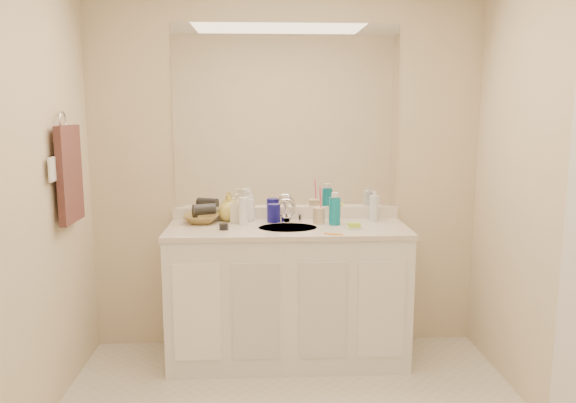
# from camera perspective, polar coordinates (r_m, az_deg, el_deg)

# --- Properties ---
(wall_back) EXTENTS (2.60, 0.02, 2.40)m
(wall_back) POSITION_cam_1_polar(r_m,az_deg,el_deg) (3.77, -0.22, 3.07)
(wall_back) COLOR beige
(wall_back) RESTS_ON floor
(wall_front) EXTENTS (2.60, 0.02, 2.40)m
(wall_front) POSITION_cam_1_polar(r_m,az_deg,el_deg) (1.23, 4.87, -10.77)
(wall_front) COLOR beige
(wall_front) RESTS_ON floor
(vanity_cabinet) EXTENTS (1.50, 0.55, 0.85)m
(vanity_cabinet) POSITION_cam_1_polar(r_m,az_deg,el_deg) (3.67, -0.04, -9.54)
(vanity_cabinet) COLOR white
(vanity_cabinet) RESTS_ON floor
(countertop) EXTENTS (1.52, 0.57, 0.03)m
(countertop) POSITION_cam_1_polar(r_m,az_deg,el_deg) (3.55, -0.04, -2.81)
(countertop) COLOR beige
(countertop) RESTS_ON vanity_cabinet
(backsplash) EXTENTS (1.52, 0.03, 0.08)m
(backsplash) POSITION_cam_1_polar(r_m,az_deg,el_deg) (3.79, -0.21, -1.16)
(backsplash) COLOR white
(backsplash) RESTS_ON countertop
(sink_basin) EXTENTS (0.37, 0.37, 0.02)m
(sink_basin) POSITION_cam_1_polar(r_m,az_deg,el_deg) (3.53, -0.02, -2.83)
(sink_basin) COLOR beige
(sink_basin) RESTS_ON countertop
(faucet) EXTENTS (0.02, 0.02, 0.11)m
(faucet) POSITION_cam_1_polar(r_m,az_deg,el_deg) (3.69, -0.15, -1.22)
(faucet) COLOR silver
(faucet) RESTS_ON countertop
(mirror) EXTENTS (1.48, 0.01, 1.20)m
(mirror) POSITION_cam_1_polar(r_m,az_deg,el_deg) (3.74, -0.22, 8.55)
(mirror) COLOR white
(mirror) RESTS_ON wall_back
(blue_mug) EXTENTS (0.10, 0.10, 0.12)m
(blue_mug) POSITION_cam_1_polar(r_m,az_deg,el_deg) (3.68, -1.47, -1.17)
(blue_mug) COLOR navy
(blue_mug) RESTS_ON countertop
(tan_cup) EXTENTS (0.09, 0.09, 0.10)m
(tan_cup) POSITION_cam_1_polar(r_m,az_deg,el_deg) (3.64, 3.15, -1.44)
(tan_cup) COLOR beige
(tan_cup) RESTS_ON countertop
(toothbrush) EXTENTS (0.02, 0.04, 0.19)m
(toothbrush) POSITION_cam_1_polar(r_m,az_deg,el_deg) (3.63, 3.32, 0.09)
(toothbrush) COLOR #EC3E74
(toothbrush) RESTS_ON tan_cup
(mouthwash_bottle) EXTENTS (0.08, 0.08, 0.18)m
(mouthwash_bottle) POSITION_cam_1_polar(r_m,az_deg,el_deg) (3.61, 4.77, -0.98)
(mouthwash_bottle) COLOR #0C7D93
(mouthwash_bottle) RESTS_ON countertop
(clear_pump_bottle) EXTENTS (0.07, 0.07, 0.17)m
(clear_pump_bottle) POSITION_cam_1_polar(r_m,az_deg,el_deg) (3.75, 8.75, -0.68)
(clear_pump_bottle) COLOR silver
(clear_pump_bottle) RESTS_ON countertop
(soap_dish) EXTENTS (0.11, 0.09, 0.01)m
(soap_dish) POSITION_cam_1_polar(r_m,az_deg,el_deg) (3.51, 6.70, -2.68)
(soap_dish) COLOR silver
(soap_dish) RESTS_ON countertop
(green_soap) EXTENTS (0.08, 0.06, 0.03)m
(green_soap) POSITION_cam_1_polar(r_m,az_deg,el_deg) (3.50, 6.70, -2.38)
(green_soap) COLOR #B0DC35
(green_soap) RESTS_ON soap_dish
(orange_comb) EXTENTS (0.12, 0.06, 0.00)m
(orange_comb) POSITION_cam_1_polar(r_m,az_deg,el_deg) (3.34, 4.65, -3.31)
(orange_comb) COLOR orange
(orange_comb) RESTS_ON countertop
(dark_jar) EXTENTS (0.07, 0.07, 0.04)m
(dark_jar) POSITION_cam_1_polar(r_m,az_deg,el_deg) (3.48, -6.54, -2.54)
(dark_jar) COLOR black
(dark_jar) RESTS_ON countertop
(extra_white_bottle) EXTENTS (0.07, 0.07, 0.18)m
(extra_white_bottle) POSITION_cam_1_polar(r_m,az_deg,el_deg) (3.60, -4.56, -0.98)
(extra_white_bottle) COLOR white
(extra_white_bottle) RESTS_ON countertop
(soap_bottle_white) EXTENTS (0.09, 0.09, 0.20)m
(soap_bottle_white) POSITION_cam_1_polar(r_m,az_deg,el_deg) (3.72, -3.98, -0.44)
(soap_bottle_white) COLOR white
(soap_bottle_white) RESTS_ON countertop
(soap_bottle_cream) EXTENTS (0.09, 0.09, 0.19)m
(soap_bottle_cream) POSITION_cam_1_polar(r_m,az_deg,el_deg) (3.68, -5.21, -0.66)
(soap_bottle_cream) COLOR beige
(soap_bottle_cream) RESTS_ON countertop
(soap_bottle_yellow) EXTENTS (0.17, 0.17, 0.18)m
(soap_bottle_yellow) POSITION_cam_1_polar(r_m,az_deg,el_deg) (3.74, -6.08, -0.61)
(soap_bottle_yellow) COLOR #DBC955
(soap_bottle_yellow) RESTS_ON countertop
(wicker_basket) EXTENTS (0.26, 0.26, 0.06)m
(wicker_basket) POSITION_cam_1_polar(r_m,az_deg,el_deg) (3.70, -8.81, -1.74)
(wicker_basket) COLOR olive
(wicker_basket) RESTS_ON countertop
(hair_dryer) EXTENTS (0.16, 0.12, 0.07)m
(hair_dryer) POSITION_cam_1_polar(r_m,az_deg,el_deg) (3.69, -8.53, -0.79)
(hair_dryer) COLOR black
(hair_dryer) RESTS_ON wicker_basket
(towel_ring) EXTENTS (0.01, 0.11, 0.11)m
(towel_ring) POSITION_cam_1_polar(r_m,az_deg,el_deg) (3.40, -21.93, 7.61)
(towel_ring) COLOR silver
(towel_ring) RESTS_ON wall_left
(hand_towel) EXTENTS (0.04, 0.32, 0.55)m
(hand_towel) POSITION_cam_1_polar(r_m,az_deg,el_deg) (3.42, -21.30, 2.60)
(hand_towel) COLOR #341D1B
(hand_towel) RESTS_ON towel_ring
(switch_plate) EXTENTS (0.01, 0.08, 0.13)m
(switch_plate) POSITION_cam_1_polar(r_m,az_deg,el_deg) (3.23, -22.84, 3.03)
(switch_plate) COLOR white
(switch_plate) RESTS_ON wall_left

